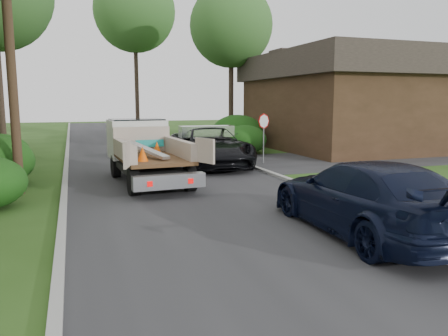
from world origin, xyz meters
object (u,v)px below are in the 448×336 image
at_px(tree_right_far, 231,26).
at_px(flatbed_truck, 143,147).
at_px(tree_center_far, 135,12).
at_px(navy_suv, 365,197).
at_px(house_right, 341,100).
at_px(black_pickup, 209,146).
at_px(stop_sign, 264,128).
at_px(utility_pole, 9,34).

distance_m(tree_right_far, flatbed_truck, 17.61).
bearing_deg(tree_center_far, navy_suv, -88.94).
bearing_deg(house_right, black_pickup, -155.27).
xyz_separation_m(black_pickup, navy_suv, (0.18, -11.63, -0.07)).
relative_size(stop_sign, tree_right_far, 0.22).
xyz_separation_m(stop_sign, flatbed_truck, (-6.35, -2.54, -0.50)).
relative_size(stop_sign, black_pickup, 0.37).
height_order(tree_center_far, flatbed_truck, tree_center_far).
xyz_separation_m(stop_sign, tree_right_far, (2.30, 11.00, 6.70)).
bearing_deg(house_right, stop_sign, -147.34).
distance_m(tree_center_far, navy_suv, 34.04).
xyz_separation_m(utility_pole, house_right, (18.48, 9.02, -2.01)).
height_order(utility_pole, navy_suv, utility_pole).
bearing_deg(stop_sign, navy_suv, -102.74).
xyz_separation_m(tree_right_far, flatbed_truck, (-8.65, -13.54, -7.20)).
bearing_deg(tree_right_far, house_right, -47.49).
height_order(black_pickup, navy_suv, black_pickup).
xyz_separation_m(utility_pole, tree_right_far, (12.98, 15.02, 3.31)).
bearing_deg(navy_suv, tree_center_far, -86.47).
height_order(house_right, tree_center_far, tree_center_far).
bearing_deg(flatbed_truck, black_pickup, 33.61).
height_order(tree_right_far, tree_center_far, tree_center_far).
bearing_deg(black_pickup, tree_center_far, 94.40).
bearing_deg(black_pickup, stop_sign, 0.60).
distance_m(flatbed_truck, black_pickup, 4.47).
bearing_deg(stop_sign, house_right, 32.66).
bearing_deg(black_pickup, house_right, 27.97).
relative_size(tree_right_far, flatbed_truck, 1.82).
xyz_separation_m(house_right, navy_suv, (-10.40, -16.50, -2.30)).
relative_size(utility_pole, tree_center_far, 0.68).
xyz_separation_m(utility_pole, flatbed_truck, (4.33, 1.48, -3.90)).
relative_size(utility_pole, black_pickup, 1.50).
distance_m(utility_pole, tree_right_far, 20.12).
height_order(tree_right_far, flatbed_truck, tree_right_far).
height_order(stop_sign, black_pickup, stop_sign).
height_order(tree_right_far, navy_suv, tree_right_far).
relative_size(house_right, black_pickup, 1.94).
height_order(house_right, navy_suv, house_right).
bearing_deg(house_right, flatbed_truck, -151.94).
height_order(tree_center_far, black_pickup, tree_center_far).
distance_m(stop_sign, utility_pole, 11.91).
bearing_deg(utility_pole, tree_center_far, 73.35).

